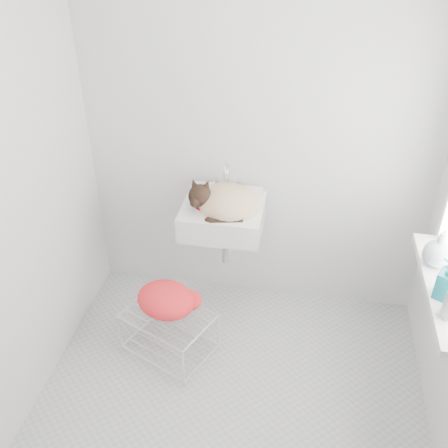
% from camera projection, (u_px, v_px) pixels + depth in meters
% --- Properties ---
extents(floor, '(2.20, 2.00, 0.02)m').
position_uv_depth(floor, '(230.00, 400.00, 2.93)').
color(floor, '#B4B4B4').
rests_on(floor, ground).
extents(back_wall, '(2.20, 0.02, 2.50)m').
position_uv_depth(back_wall, '(259.00, 129.00, 3.05)').
color(back_wall, silver).
rests_on(back_wall, ground).
extents(left_wall, '(0.02, 2.00, 2.50)m').
position_uv_depth(left_wall, '(2.00, 197.00, 2.40)').
color(left_wall, silver).
rests_on(left_wall, ground).
extents(windowsill, '(0.16, 0.88, 0.04)m').
position_uv_depth(windowsill, '(442.00, 289.00, 2.49)').
color(windowsill, white).
rests_on(windowsill, right_wall).
extents(sink, '(0.49, 0.43, 0.20)m').
position_uv_depth(sink, '(223.00, 206.00, 3.09)').
color(sink, white).
rests_on(sink, back_wall).
extents(faucet, '(0.18, 0.13, 0.18)m').
position_uv_depth(faucet, '(228.00, 172.00, 3.16)').
color(faucet, silver).
rests_on(faucet, sink).
extents(cat, '(0.42, 0.34, 0.26)m').
position_uv_depth(cat, '(225.00, 202.00, 3.05)').
color(cat, '#CFAF86').
rests_on(cat, sink).
extents(wire_rack, '(0.60, 0.53, 0.30)m').
position_uv_depth(wire_rack, '(169.00, 333.00, 3.17)').
color(wire_rack, silver).
rests_on(wire_rack, floor).
extents(towel, '(0.45, 0.40, 0.15)m').
position_uv_depth(towel, '(166.00, 306.00, 3.11)').
color(towel, '#FF1919').
rests_on(towel, wire_rack).
extents(bottle_b, '(0.13, 0.13, 0.21)m').
position_uv_depth(bottle_b, '(444.00, 297.00, 2.41)').
color(bottle_b, '#106974').
rests_on(bottle_b, windowsill).
extents(bottle_c, '(0.20, 0.20, 0.19)m').
position_uv_depth(bottle_c, '(435.00, 264.00, 2.62)').
color(bottle_c, silver).
rests_on(bottle_c, windowsill).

